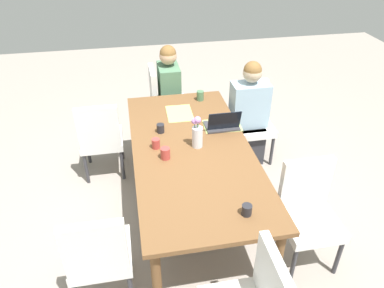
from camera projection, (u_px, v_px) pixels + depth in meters
ground_plane at (192, 209)px, 3.69m from camera, size 10.00×10.00×0.00m
dining_table at (192, 155)px, 3.32m from camera, size 2.22×1.05×0.72m
chair_head_left_left_near at (163, 99)px, 4.60m from camera, size 0.44×0.44×0.90m
person_head_left_left_near at (170, 99)px, 4.54m from camera, size 0.40×0.36×1.19m
chair_far_left_mid at (251, 117)px, 4.22m from camera, size 0.44×0.44×0.90m
person_far_left_mid at (248, 119)px, 4.13m from camera, size 0.36×0.40×1.19m
chair_near_left_far at (99, 254)px, 2.59m from camera, size 0.44×0.44×0.90m
chair_far_right_near at (308, 209)px, 2.97m from camera, size 0.44×0.44×0.90m
chair_near_right_far at (101, 136)px, 3.88m from camera, size 0.44×0.44×0.90m
flower_vase at (197, 133)px, 3.25m from camera, size 0.10×0.10×0.30m
placemat_head_left_left_near at (180, 113)px, 3.82m from camera, size 0.37×0.27×0.00m
placemat_far_left_mid at (222, 125)px, 3.62m from camera, size 0.28×0.37×0.00m
laptop_far_left_mid at (222, 124)px, 3.55m from camera, size 0.22×0.32×0.21m
coffee_mug_near_left at (200, 96)px, 4.05m from camera, size 0.08×0.08×0.11m
coffee_mug_near_right at (156, 143)px, 3.27m from camera, size 0.07×0.07×0.09m
coffee_mug_centre_left at (165, 153)px, 3.14m from camera, size 0.08×0.08×0.10m
coffee_mug_centre_right at (161, 128)px, 3.50m from camera, size 0.07×0.07×0.08m
coffee_mug_far_left at (247, 210)px, 2.58m from camera, size 0.07×0.07×0.08m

